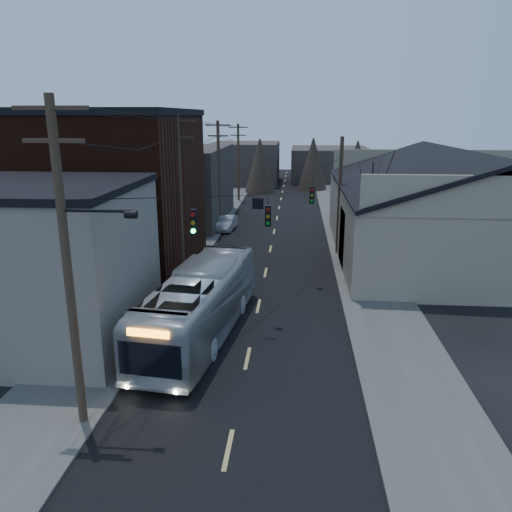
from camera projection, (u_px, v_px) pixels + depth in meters
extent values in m
plane|color=black|center=(218.00, 498.00, 13.38)|extent=(160.00, 160.00, 0.00)
cube|color=black|center=(273.00, 237.00, 42.16)|extent=(9.00, 110.00, 0.02)
cube|color=#474744|center=(197.00, 235.00, 42.65)|extent=(4.00, 110.00, 0.12)
cube|color=#474744|center=(351.00, 238.00, 41.63)|extent=(4.00, 110.00, 0.12)
cube|color=gray|center=(45.00, 267.00, 21.77)|extent=(8.00, 8.00, 7.00)
cube|color=black|center=(111.00, 195.00, 32.00)|extent=(10.00, 12.00, 10.00)
cube|color=#38332C|center=(177.00, 185.00, 47.71)|extent=(9.00, 14.00, 7.00)
cube|color=gray|center=(451.00, 223.00, 35.66)|extent=(16.00, 20.00, 5.00)
cube|color=black|center=(398.00, 169.00, 34.94)|extent=(8.16, 20.60, 2.86)
cube|color=#38332C|center=(245.00, 163.00, 75.39)|extent=(10.00, 12.00, 6.00)
cube|color=#38332C|center=(329.00, 164.00, 79.30)|extent=(12.00, 14.00, 5.00)
cone|color=black|center=(370.00, 220.00, 31.08)|extent=(0.40, 0.40, 7.20)
cylinder|color=#382B1E|center=(68.00, 273.00, 15.23)|extent=(0.28, 0.28, 10.50)
cube|color=#382B1E|center=(50.00, 108.00, 13.91)|extent=(2.20, 0.12, 0.12)
cylinder|color=#382B1E|center=(180.00, 201.00, 29.68)|extent=(0.28, 0.28, 10.00)
cube|color=#382B1E|center=(177.00, 121.00, 28.44)|extent=(2.20, 0.12, 0.12)
cylinder|color=#382B1E|center=(219.00, 176.00, 44.14)|extent=(0.28, 0.28, 9.50)
cube|color=#382B1E|center=(218.00, 125.00, 42.96)|extent=(2.20, 0.12, 0.12)
cylinder|color=#382B1E|center=(238.00, 163.00, 58.60)|extent=(0.28, 0.28, 9.00)
cube|color=#382B1E|center=(238.00, 127.00, 57.48)|extent=(2.20, 0.12, 0.12)
cylinder|color=#382B1E|center=(340.00, 197.00, 35.81)|extent=(0.28, 0.28, 8.50)
cube|color=black|center=(194.00, 222.00, 19.12)|extent=(0.28, 0.20, 1.00)
cube|color=black|center=(268.00, 216.00, 23.39)|extent=(0.28, 0.20, 1.00)
cube|color=black|center=(312.00, 195.00, 28.95)|extent=(0.28, 0.20, 1.00)
imported|color=#A5ACB1|center=(200.00, 304.00, 22.78)|extent=(4.09, 11.76, 3.21)
imported|color=#A7A8AE|center=(226.00, 223.00, 44.56)|extent=(1.62, 3.95, 1.27)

